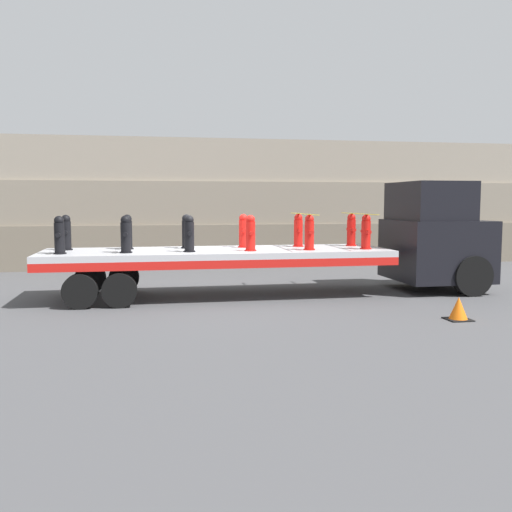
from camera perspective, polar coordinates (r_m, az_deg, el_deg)
name	(u,v)px	position (r m, az deg, el deg)	size (l,w,h in m)	color
ground_plane	(218,296)	(14.83, -3.82, -4.02)	(120.00, 120.00, 0.00)	#474749
rock_cliff	(194,203)	(22.56, -6.22, 5.30)	(60.00, 3.30, 4.77)	#706656
truck_cab	(437,237)	(16.51, 17.68, 1.78)	(2.35, 2.65, 2.97)	black
flatbed_trailer	(198,258)	(14.65, -5.79, -0.23)	(8.80, 2.61, 1.21)	#B2B2B7
fire_hydrant_black_near_0	(59,235)	(14.16, -19.06, 1.96)	(0.30, 0.52, 0.90)	black
fire_hydrant_black_far_0	(66,233)	(15.25, -18.45, 2.21)	(0.30, 0.52, 0.90)	black
fire_hydrant_black_near_1	(126,235)	(14.01, -12.90, 2.09)	(0.30, 0.52, 0.90)	black
fire_hydrant_black_far_1	(127,232)	(15.11, -12.73, 2.33)	(0.30, 0.52, 0.90)	black
fire_hydrant_black_near_2	(189,234)	(14.03, -6.69, 2.19)	(0.30, 0.52, 0.90)	black
fire_hydrant_black_far_2	(186,232)	(15.13, -6.97, 2.43)	(0.30, 0.52, 0.90)	black
fire_hydrant_red_near_3	(250,233)	(14.21, -0.56, 2.27)	(0.30, 0.52, 0.90)	red
fire_hydrant_red_far_3	(243,231)	(15.30, -1.27, 2.50)	(0.30, 0.52, 0.90)	red
fire_hydrant_red_near_4	(309,233)	(14.55, 5.35, 2.32)	(0.30, 0.52, 0.90)	red
fire_hydrant_red_far_4	(298,231)	(15.61, 4.25, 2.55)	(0.30, 0.52, 0.90)	red
fire_hydrant_red_near_5	(366,232)	(15.03, 10.94, 2.35)	(0.30, 0.52, 0.90)	red
fire_hydrant_red_far_5	(351,230)	(16.06, 9.51, 2.57)	(0.30, 0.52, 0.90)	red
cargo_strap_rear	(304,214)	(15.06, 4.80, 4.21)	(0.05, 2.71, 0.01)	yellow
cargo_strap_middle	(359,214)	(15.53, 10.23, 4.18)	(0.05, 2.71, 0.01)	yellow
traffic_cone	(458,309)	(12.54, 19.59, -5.00)	(0.49, 0.49, 0.48)	black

